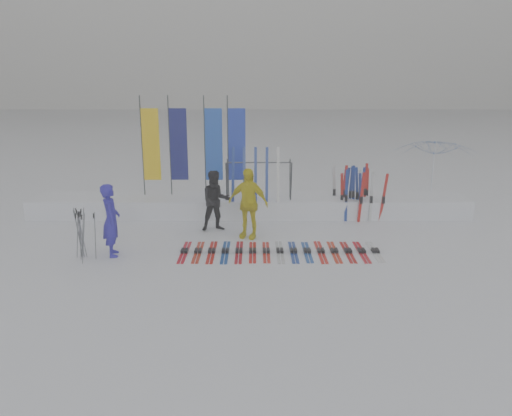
{
  "coord_description": "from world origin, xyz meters",
  "views": [
    {
      "loc": [
        0.16,
        -11.14,
        4.34
      ],
      "look_at": [
        0.2,
        1.6,
        1.0
      ],
      "focal_mm": 35.0,
      "sensor_mm": 36.0,
      "label": 1
    }
  ],
  "objects_px": {
    "person_blue": "(111,220)",
    "ski_row": "(279,251)",
    "ski_rack": "(259,175)",
    "person_black": "(216,201)",
    "person_yellow": "(248,203)",
    "tent_canopy": "(434,174)"
  },
  "relations": [
    {
      "from": "person_blue",
      "to": "ski_row",
      "type": "bearing_deg",
      "value": -103.11
    },
    {
      "from": "ski_row",
      "to": "ski_rack",
      "type": "height_order",
      "value": "ski_rack"
    },
    {
      "from": "person_blue",
      "to": "ski_rack",
      "type": "relative_size",
      "value": 0.9
    },
    {
      "from": "tent_canopy",
      "to": "ski_rack",
      "type": "height_order",
      "value": "tent_canopy"
    },
    {
      "from": "person_blue",
      "to": "ski_row",
      "type": "height_order",
      "value": "person_blue"
    },
    {
      "from": "ski_row",
      "to": "person_black",
      "type": "bearing_deg",
      "value": 132.25
    },
    {
      "from": "ski_row",
      "to": "ski_rack",
      "type": "distance_m",
      "value": 3.58
    },
    {
      "from": "ski_rack",
      "to": "person_black",
      "type": "bearing_deg",
      "value": -133.11
    },
    {
      "from": "person_black",
      "to": "tent_canopy",
      "type": "relative_size",
      "value": 0.66
    },
    {
      "from": "person_blue",
      "to": "ski_row",
      "type": "relative_size",
      "value": 0.36
    },
    {
      "from": "person_black",
      "to": "ski_rack",
      "type": "bearing_deg",
      "value": 30.48
    },
    {
      "from": "person_yellow",
      "to": "ski_rack",
      "type": "relative_size",
      "value": 0.96
    },
    {
      "from": "person_yellow",
      "to": "ski_row",
      "type": "xyz_separation_m",
      "value": [
        0.82,
        -1.27,
        -0.95
      ]
    },
    {
      "from": "tent_canopy",
      "to": "ski_rack",
      "type": "xyz_separation_m",
      "value": [
        -5.91,
        -1.19,
        0.18
      ]
    },
    {
      "from": "person_blue",
      "to": "ski_row",
      "type": "distance_m",
      "value": 4.29
    },
    {
      "from": "person_black",
      "to": "tent_canopy",
      "type": "bearing_deg",
      "value": 3.0
    },
    {
      "from": "tent_canopy",
      "to": "ski_row",
      "type": "bearing_deg",
      "value": -140.5
    },
    {
      "from": "person_blue",
      "to": "ski_rack",
      "type": "height_order",
      "value": "ski_rack"
    },
    {
      "from": "tent_canopy",
      "to": "person_blue",
      "type": "bearing_deg",
      "value": -154.17
    },
    {
      "from": "ski_row",
      "to": "person_yellow",
      "type": "bearing_deg",
      "value": 122.85
    },
    {
      "from": "person_black",
      "to": "person_blue",
      "type": "bearing_deg",
      "value": -155.33
    },
    {
      "from": "person_yellow",
      "to": "person_blue",
      "type": "bearing_deg",
      "value": -136.12
    }
  ]
}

